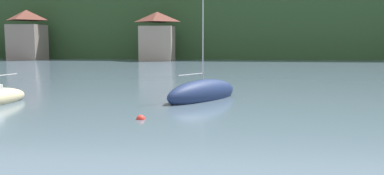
{
  "coord_description": "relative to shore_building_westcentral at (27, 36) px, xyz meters",
  "views": [
    {
      "loc": [
        2.09,
        20.73,
        3.63
      ],
      "look_at": [
        0.0,
        39.29,
        1.48
      ],
      "focal_mm": 37.98,
      "sensor_mm": 36.0,
      "label": 1
    }
  ],
  "objects": [
    {
      "name": "wooded_hillside",
      "position": [
        62.95,
        41.19,
        3.54
      ],
      "size": [
        352.0,
        62.66,
        43.92
      ],
      "color": "#2D4C28",
      "rests_on": "ground_plane"
    },
    {
      "name": "shore_building_westcentral",
      "position": [
        0.0,
        0.0,
        0.0
      ],
      "size": [
        6.05,
        5.87,
        9.46
      ],
      "color": "gray",
      "rests_on": "ground_plane"
    },
    {
      "name": "shore_building_central",
      "position": [
        25.25,
        -0.18,
        -0.28
      ],
      "size": [
        6.18,
        5.48,
        8.89
      ],
      "color": "gray",
      "rests_on": "ground_plane"
    },
    {
      "name": "sailboat_far_2",
      "position": [
        37.83,
        -49.06,
        -4.2
      ],
      "size": [
        4.83,
        6.23,
        7.79
      ],
      "rotation": [
        0.0,
        0.0,
        1.0
      ],
      "color": "navy",
      "rests_on": "ground_plane"
    },
    {
      "name": "mooring_buoy_far",
      "position": [
        35.51,
        -55.75,
        -4.59
      ],
      "size": [
        0.42,
        0.42,
        0.42
      ],
      "primitive_type": "sphere",
      "color": "red",
      "rests_on": "ground_plane"
    }
  ]
}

